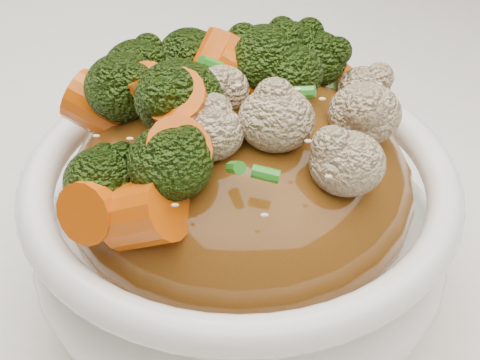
# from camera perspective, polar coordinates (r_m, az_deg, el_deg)

# --- Properties ---
(tablecloth) EXTENTS (1.20, 0.80, 0.04)m
(tablecloth) POSITION_cam_1_polar(r_m,az_deg,el_deg) (0.46, -0.21, -5.64)
(tablecloth) COLOR white
(tablecloth) RESTS_ON dining_table
(bowl) EXTENTS (0.24, 0.24, 0.08)m
(bowl) POSITION_cam_1_polar(r_m,az_deg,el_deg) (0.38, -0.00, -3.77)
(bowl) COLOR white
(bowl) RESTS_ON tablecloth
(sauce_base) EXTENTS (0.19, 0.19, 0.09)m
(sauce_base) POSITION_cam_1_polar(r_m,az_deg,el_deg) (0.36, -0.00, -0.37)
(sauce_base) COLOR brown
(sauce_base) RESTS_ON bowl
(carrots) EXTENTS (0.19, 0.19, 0.05)m
(carrots) POSITION_cam_1_polar(r_m,az_deg,el_deg) (0.33, -0.00, 8.05)
(carrots) COLOR #D45406
(carrots) RESTS_ON sauce_base
(broccoli) EXTENTS (0.19, 0.19, 0.04)m
(broccoli) POSITION_cam_1_polar(r_m,az_deg,el_deg) (0.33, -0.00, 7.90)
(broccoli) COLOR black
(broccoli) RESTS_ON sauce_base
(cauliflower) EXTENTS (0.19, 0.19, 0.04)m
(cauliflower) POSITION_cam_1_polar(r_m,az_deg,el_deg) (0.33, -0.00, 7.60)
(cauliflower) COLOR #CCB38B
(cauliflower) RESTS_ON sauce_base
(scallions) EXTENTS (0.15, 0.15, 0.02)m
(scallions) POSITION_cam_1_polar(r_m,az_deg,el_deg) (0.33, -0.00, 8.19)
(scallions) COLOR #26831E
(scallions) RESTS_ON sauce_base
(sesame_seeds) EXTENTS (0.18, 0.18, 0.01)m
(sesame_seeds) POSITION_cam_1_polar(r_m,az_deg,el_deg) (0.33, -0.00, 8.19)
(sesame_seeds) COLOR beige
(sesame_seeds) RESTS_ON sauce_base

